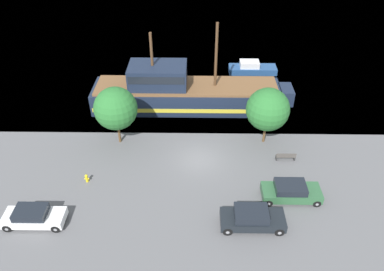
{
  "coord_description": "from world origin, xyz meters",
  "views": [
    {
      "loc": [
        -0.28,
        -25.79,
        21.73
      ],
      "look_at": [
        -0.66,
        2.0,
        1.2
      ],
      "focal_mm": 35.0,
      "sensor_mm": 36.0,
      "label": 1
    }
  ],
  "objects_px": {
    "parked_car_curb_rear": "(252,218)",
    "bench_promenade_east": "(286,156)",
    "parked_car_curb_mid": "(291,191)",
    "fire_hydrant": "(87,178)",
    "pirate_ship": "(183,92)",
    "parked_car_curb_front": "(33,216)",
    "moored_boat_dockside": "(252,68)"
  },
  "relations": [
    {
      "from": "pirate_ship",
      "to": "moored_boat_dockside",
      "type": "bearing_deg",
      "value": 44.28
    },
    {
      "from": "fire_hydrant",
      "to": "parked_car_curb_mid",
      "type": "bearing_deg",
      "value": -5.76
    },
    {
      "from": "pirate_ship",
      "to": "fire_hydrant",
      "type": "bearing_deg",
      "value": -122.41
    },
    {
      "from": "moored_boat_dockside",
      "to": "bench_promenade_east",
      "type": "distance_m",
      "value": 17.27
    },
    {
      "from": "pirate_ship",
      "to": "bench_promenade_east",
      "type": "distance_m",
      "value": 13.16
    },
    {
      "from": "moored_boat_dockside",
      "to": "parked_car_curb_mid",
      "type": "xyz_separation_m",
      "value": [
        0.54,
        -21.91,
        0.17
      ]
    },
    {
      "from": "moored_boat_dockside",
      "to": "parked_car_curb_rear",
      "type": "distance_m",
      "value": 24.9
    },
    {
      "from": "parked_car_curb_rear",
      "to": "bench_promenade_east",
      "type": "relative_size",
      "value": 2.72
    },
    {
      "from": "pirate_ship",
      "to": "moored_boat_dockside",
      "type": "xyz_separation_m",
      "value": [
        8.39,
        8.18,
        -1.16
      ]
    },
    {
      "from": "pirate_ship",
      "to": "bench_promenade_east",
      "type": "xyz_separation_m",
      "value": [
        9.46,
        -9.06,
        -1.29
      ]
    },
    {
      "from": "parked_car_curb_mid",
      "to": "fire_hydrant",
      "type": "bearing_deg",
      "value": 174.24
    },
    {
      "from": "parked_car_curb_front",
      "to": "fire_hydrant",
      "type": "xyz_separation_m",
      "value": [
        2.77,
        4.48,
        -0.3
      ]
    },
    {
      "from": "parked_car_curb_front",
      "to": "bench_promenade_east",
      "type": "xyz_separation_m",
      "value": [
        19.89,
        7.48,
        -0.28
      ]
    },
    {
      "from": "parked_car_curb_mid",
      "to": "parked_car_curb_front",
      "type": "bearing_deg",
      "value": -171.73
    },
    {
      "from": "pirate_ship",
      "to": "fire_hydrant",
      "type": "distance_m",
      "value": 14.34
    },
    {
      "from": "bench_promenade_east",
      "to": "parked_car_curb_front",
      "type": "bearing_deg",
      "value": -159.38
    },
    {
      "from": "moored_boat_dockside",
      "to": "bench_promenade_east",
      "type": "xyz_separation_m",
      "value": [
        1.06,
        -17.24,
        -0.13
      ]
    },
    {
      "from": "parked_car_curb_mid",
      "to": "bench_promenade_east",
      "type": "bearing_deg",
      "value": 83.56
    },
    {
      "from": "fire_hydrant",
      "to": "pirate_ship",
      "type": "bearing_deg",
      "value": 57.59
    },
    {
      "from": "moored_boat_dockside",
      "to": "parked_car_curb_rear",
      "type": "relative_size",
      "value": 1.27
    },
    {
      "from": "pirate_ship",
      "to": "parked_car_curb_front",
      "type": "height_order",
      "value": "pirate_ship"
    },
    {
      "from": "parked_car_curb_front",
      "to": "parked_car_curb_rear",
      "type": "xyz_separation_m",
      "value": [
        15.98,
        -0.01,
        0.07
      ]
    },
    {
      "from": "parked_car_curb_front",
      "to": "fire_hydrant",
      "type": "relative_size",
      "value": 5.82
    },
    {
      "from": "pirate_ship",
      "to": "parked_car_curb_rear",
      "type": "xyz_separation_m",
      "value": [
        5.55,
        -16.55,
        -0.95
      ]
    },
    {
      "from": "parked_car_curb_rear",
      "to": "moored_boat_dockside",
      "type": "bearing_deg",
      "value": 83.44
    },
    {
      "from": "fire_hydrant",
      "to": "parked_car_curb_front",
      "type": "bearing_deg",
      "value": -121.74
    },
    {
      "from": "pirate_ship",
      "to": "parked_car_curb_mid",
      "type": "distance_m",
      "value": 16.41
    },
    {
      "from": "fire_hydrant",
      "to": "bench_promenade_east",
      "type": "distance_m",
      "value": 17.37
    },
    {
      "from": "parked_car_curb_front",
      "to": "parked_car_curb_rear",
      "type": "distance_m",
      "value": 15.98
    },
    {
      "from": "fire_hydrant",
      "to": "parked_car_curb_rear",
      "type": "bearing_deg",
      "value": -18.78
    },
    {
      "from": "bench_promenade_east",
      "to": "moored_boat_dockside",
      "type": "bearing_deg",
      "value": 93.53
    },
    {
      "from": "pirate_ship",
      "to": "fire_hydrant",
      "type": "relative_size",
      "value": 27.7
    }
  ]
}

